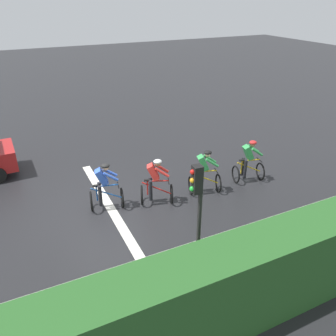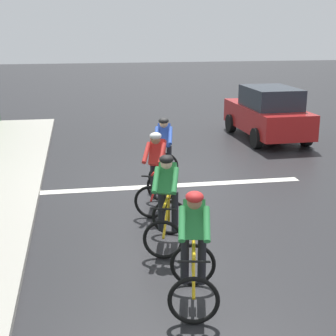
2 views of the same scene
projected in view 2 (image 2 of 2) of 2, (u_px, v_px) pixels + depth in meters
The scene contains 7 objects.
ground_plane at pixel (158, 184), 12.44m from camera, with size 80.00×80.00×0.00m, color black.
road_marking_stop_line at pixel (160, 186), 12.27m from camera, with size 7.00×0.30×0.01m, color silver.
cyclist_lead at pixel (194, 250), 6.96m from camera, with size 0.89×1.20×1.66m.
cyclist_second at pixel (167, 202), 8.81m from camera, with size 0.96×1.23×1.66m.
cyclist_mid at pixel (157, 172), 10.57m from camera, with size 1.03×1.26×1.66m.
cyclist_fourth at pixel (164, 153), 12.19m from camera, with size 0.89×1.20×1.66m.
car_red at pixel (268, 113), 17.08m from camera, with size 1.97×4.14×1.76m.
Camera 2 is at (1.83, 11.72, 3.77)m, focal length 54.73 mm.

